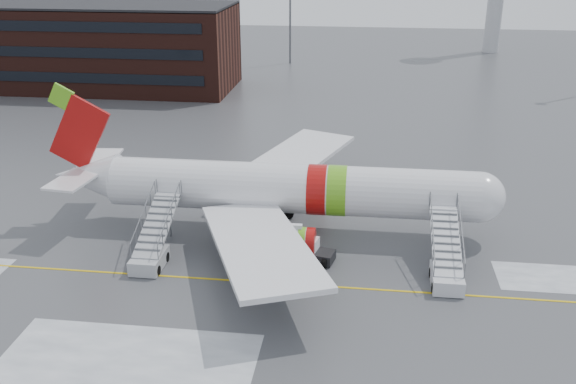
# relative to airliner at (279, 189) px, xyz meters

# --- Properties ---
(ground) EXTENTS (260.00, 260.00, 0.00)m
(ground) POSITION_rel_airliner_xyz_m (0.14, -7.39, -3.42)
(ground) COLOR #494C4F
(ground) RESTS_ON ground
(airliner) EXTENTS (35.03, 32.97, 11.18)m
(airliner) POSITION_rel_airliner_xyz_m (0.00, 0.00, 0.00)
(airliner) COLOR silver
(airliner) RESTS_ON ground
(airstair_fwd) EXTENTS (2.05, 7.70, 3.48)m
(airstair_fwd) POSITION_rel_airliner_xyz_m (12.12, -6.54, -2.35)
(airstair_fwd) COLOR silver
(airstair_fwd) RESTS_ON ground
(airstair_aft) EXTENTS (2.05, 7.70, 3.48)m
(airstair_aft) POSITION_rel_airliner_xyz_m (-8.08, -6.54, -2.35)
(airstair_aft) COLOR #A4A7AB
(airstair_aft) RESTS_ON ground
(pushback_tug) EXTENTS (3.10, 2.59, 1.62)m
(pushback_tug) POSITION_rel_airliner_xyz_m (2.99, -4.86, -2.70)
(pushback_tug) COLOR black
(pushback_tug) RESTS_ON ground
(terminal_building) EXTENTS (62.00, 16.11, 12.30)m
(terminal_building) POSITION_rel_airliner_xyz_m (-44.86, 47.59, 2.78)
(terminal_building) COLOR #3F1E16
(terminal_building) RESTS_ON ground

